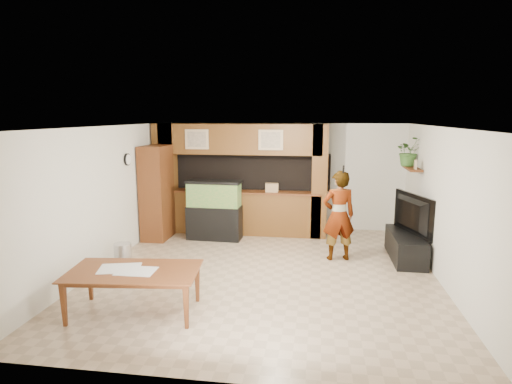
% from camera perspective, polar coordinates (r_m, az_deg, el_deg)
% --- Properties ---
extents(floor, '(6.50, 6.50, 0.00)m').
position_cam_1_polar(floor, '(7.84, 1.14, -10.70)').
color(floor, tan).
rests_on(floor, ground).
extents(ceiling, '(6.50, 6.50, 0.00)m').
position_cam_1_polar(ceiling, '(7.32, 1.21, 8.67)').
color(ceiling, white).
rests_on(ceiling, wall_back).
extents(wall_back, '(6.00, 0.00, 6.00)m').
position_cam_1_polar(wall_back, '(10.66, 3.35, 2.14)').
color(wall_back, beige).
rests_on(wall_back, floor).
extents(wall_left, '(0.00, 6.50, 6.50)m').
position_cam_1_polar(wall_left, '(8.38, -19.63, -0.67)').
color(wall_left, beige).
rests_on(wall_left, floor).
extents(wall_right, '(0.00, 6.50, 6.50)m').
position_cam_1_polar(wall_right, '(7.71, 23.91, -1.88)').
color(wall_right, beige).
rests_on(wall_right, floor).
extents(partition, '(4.20, 0.99, 2.60)m').
position_cam_1_polar(partition, '(10.18, -2.28, 1.84)').
color(partition, brown).
rests_on(partition, floor).
extents(wall_clock, '(0.05, 0.25, 0.25)m').
position_cam_1_polar(wall_clock, '(9.17, -16.76, 4.18)').
color(wall_clock, black).
rests_on(wall_clock, wall_left).
extents(wall_shelf, '(0.25, 0.90, 0.04)m').
position_cam_1_polar(wall_shelf, '(9.48, 20.11, 2.96)').
color(wall_shelf, brown).
rests_on(wall_shelf, wall_right).
extents(pantry_cabinet, '(0.53, 0.87, 2.12)m').
position_cam_1_polar(pantry_cabinet, '(9.95, -13.08, -0.08)').
color(pantry_cabinet, brown).
rests_on(pantry_cabinet, floor).
extents(trash_can, '(0.31, 0.31, 0.56)m').
position_cam_1_polar(trash_can, '(8.04, -17.30, -8.51)').
color(trash_can, '#B2B2B7').
rests_on(trash_can, floor).
extents(aquarium, '(1.22, 0.46, 1.35)m').
position_cam_1_polar(aquarium, '(9.73, -5.59, -2.49)').
color(aquarium, black).
rests_on(aquarium, floor).
extents(tv_stand, '(0.56, 1.53, 0.51)m').
position_cam_1_polar(tv_stand, '(8.96, 19.31, -6.85)').
color(tv_stand, black).
rests_on(tv_stand, floor).
extents(television, '(0.62, 1.34, 0.78)m').
position_cam_1_polar(television, '(8.80, 19.55, -2.82)').
color(television, black).
rests_on(television, tv_stand).
extents(photo_frame, '(0.03, 0.14, 0.19)m').
position_cam_1_polar(photo_frame, '(9.19, 20.51, 3.43)').
color(photo_frame, tan).
rests_on(photo_frame, wall_shelf).
extents(potted_plant, '(0.70, 0.65, 0.63)m').
position_cam_1_polar(potted_plant, '(9.72, 19.72, 5.13)').
color(potted_plant, '#325C24').
rests_on(potted_plant, wall_shelf).
extents(person, '(0.73, 0.57, 1.76)m').
position_cam_1_polar(person, '(8.44, 10.96, -3.10)').
color(person, '#A5825A').
rests_on(person, floor).
extents(microphone, '(0.04, 0.10, 0.16)m').
position_cam_1_polar(microphone, '(8.12, 11.58, 2.98)').
color(microphone, black).
rests_on(microphone, person).
extents(dining_table, '(1.93, 1.21, 0.64)m').
position_cam_1_polar(dining_table, '(6.45, -15.97, -12.79)').
color(dining_table, brown).
rests_on(dining_table, floor).
extents(newspaper_a, '(0.54, 0.40, 0.01)m').
position_cam_1_polar(newspaper_a, '(6.31, -15.69, -10.12)').
color(newspaper_a, silver).
rests_on(newspaper_a, dining_table).
extents(newspaper_b, '(0.66, 0.54, 0.01)m').
position_cam_1_polar(newspaper_b, '(6.48, -17.73, -9.67)').
color(newspaper_b, silver).
rests_on(newspaper_b, dining_table).
extents(counter_box, '(0.32, 0.23, 0.20)m').
position_cam_1_polar(counter_box, '(9.91, 2.11, 0.59)').
color(counter_box, '#9D7B55').
rests_on(counter_box, partition).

